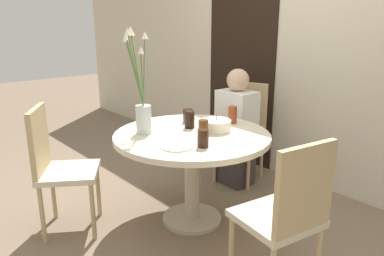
{
  "coord_description": "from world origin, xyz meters",
  "views": [
    {
      "loc": [
        1.97,
        -1.7,
        1.5
      ],
      "look_at": [
        0.0,
        0.0,
        0.75
      ],
      "focal_mm": 35.0,
      "sensor_mm": 36.0,
      "label": 1
    }
  ],
  "objects_px": {
    "chair_far_back": "(243,125)",
    "birthday_cake": "(216,125)",
    "person_guest": "(236,131)",
    "drink_glass_2": "(188,116)",
    "chair_left_flank": "(57,162)",
    "flower_vase": "(141,101)",
    "drink_glass_3": "(233,115)",
    "drink_glass_0": "(203,129)",
    "side_plate": "(177,146)",
    "drink_glass_1": "(190,120)",
    "drink_glass_4": "(203,138)",
    "chair_right_flank": "(287,211)"
  },
  "relations": [
    {
      "from": "drink_glass_2",
      "to": "flower_vase",
      "type": "bearing_deg",
      "value": -88.09
    },
    {
      "from": "chair_right_flank",
      "to": "flower_vase",
      "type": "xyz_separation_m",
      "value": [
        -1.2,
        -0.11,
        0.42
      ]
    },
    {
      "from": "drink_glass_2",
      "to": "drink_glass_4",
      "type": "relative_size",
      "value": 0.92
    },
    {
      "from": "chair_far_back",
      "to": "person_guest",
      "type": "xyz_separation_m",
      "value": [
        0.05,
        -0.15,
        -0.02
      ]
    },
    {
      "from": "birthday_cake",
      "to": "flower_vase",
      "type": "xyz_separation_m",
      "value": [
        -0.31,
        -0.45,
        0.2
      ]
    },
    {
      "from": "drink_glass_3",
      "to": "chair_left_flank",
      "type": "bearing_deg",
      "value": -113.4
    },
    {
      "from": "drink_glass_4",
      "to": "drink_glass_3",
      "type": "bearing_deg",
      "value": 115.82
    },
    {
      "from": "person_guest",
      "to": "drink_glass_1",
      "type": "bearing_deg",
      "value": -78.24
    },
    {
      "from": "person_guest",
      "to": "drink_glass_2",
      "type": "bearing_deg",
      "value": -89.27
    },
    {
      "from": "chair_left_flank",
      "to": "flower_vase",
      "type": "bearing_deg",
      "value": -84.99
    },
    {
      "from": "chair_far_back",
      "to": "chair_left_flank",
      "type": "bearing_deg",
      "value": -116.18
    },
    {
      "from": "chair_right_flank",
      "to": "chair_far_back",
      "type": "bearing_deg",
      "value": -120.77
    },
    {
      "from": "drink_glass_2",
      "to": "person_guest",
      "type": "distance_m",
      "value": 0.64
    },
    {
      "from": "drink_glass_3",
      "to": "drink_glass_4",
      "type": "bearing_deg",
      "value": -64.18
    },
    {
      "from": "side_plate",
      "to": "drink_glass_4",
      "type": "height_order",
      "value": "drink_glass_4"
    },
    {
      "from": "drink_glass_2",
      "to": "person_guest",
      "type": "height_order",
      "value": "person_guest"
    },
    {
      "from": "drink_glass_2",
      "to": "person_guest",
      "type": "bearing_deg",
      "value": 90.73
    },
    {
      "from": "flower_vase",
      "to": "drink_glass_2",
      "type": "bearing_deg",
      "value": 91.91
    },
    {
      "from": "chair_right_flank",
      "to": "drink_glass_0",
      "type": "relative_size",
      "value": 7.49
    },
    {
      "from": "drink_glass_2",
      "to": "drink_glass_4",
      "type": "distance_m",
      "value": 0.62
    },
    {
      "from": "chair_left_flank",
      "to": "chair_right_flank",
      "type": "xyz_separation_m",
      "value": [
        1.49,
        0.65,
        0.0
      ]
    },
    {
      "from": "side_plate",
      "to": "drink_glass_1",
      "type": "bearing_deg",
      "value": 129.24
    },
    {
      "from": "chair_far_back",
      "to": "chair_right_flank",
      "type": "xyz_separation_m",
      "value": [
        1.27,
        -1.08,
        0.0
      ]
    },
    {
      "from": "chair_right_flank",
      "to": "flower_vase",
      "type": "bearing_deg",
      "value": -75.27
    },
    {
      "from": "person_guest",
      "to": "flower_vase",
      "type": "bearing_deg",
      "value": -88.76
    },
    {
      "from": "chair_far_back",
      "to": "chair_left_flank",
      "type": "relative_size",
      "value": 1.0
    },
    {
      "from": "birthday_cake",
      "to": "drink_glass_3",
      "type": "bearing_deg",
      "value": 105.46
    },
    {
      "from": "birthday_cake",
      "to": "person_guest",
      "type": "distance_m",
      "value": 0.72
    },
    {
      "from": "flower_vase",
      "to": "side_plate",
      "type": "distance_m",
      "value": 0.47
    },
    {
      "from": "person_guest",
      "to": "chair_left_flank",
      "type": "bearing_deg",
      "value": -99.67
    },
    {
      "from": "drink_glass_1",
      "to": "chair_far_back",
      "type": "bearing_deg",
      "value": 103.11
    },
    {
      "from": "chair_far_back",
      "to": "drink_glass_2",
      "type": "distance_m",
      "value": 0.78
    },
    {
      "from": "chair_far_back",
      "to": "birthday_cake",
      "type": "xyz_separation_m",
      "value": [
        0.39,
        -0.74,
        0.22
      ]
    },
    {
      "from": "chair_left_flank",
      "to": "birthday_cake",
      "type": "xyz_separation_m",
      "value": [
        0.6,
        0.99,
        0.22
      ]
    },
    {
      "from": "flower_vase",
      "to": "drink_glass_0",
      "type": "relative_size",
      "value": 6.09
    },
    {
      "from": "birthday_cake",
      "to": "drink_glass_4",
      "type": "distance_m",
      "value": 0.38
    },
    {
      "from": "flower_vase",
      "to": "drink_glass_2",
      "type": "height_order",
      "value": "flower_vase"
    },
    {
      "from": "chair_far_back",
      "to": "person_guest",
      "type": "relative_size",
      "value": 0.85
    },
    {
      "from": "chair_far_back",
      "to": "drink_glass_1",
      "type": "xyz_separation_m",
      "value": [
        0.19,
        -0.84,
        0.24
      ]
    },
    {
      "from": "drink_glass_2",
      "to": "side_plate",
      "type": "bearing_deg",
      "value": -46.82
    },
    {
      "from": "flower_vase",
      "to": "drink_glass_3",
      "type": "height_order",
      "value": "flower_vase"
    },
    {
      "from": "chair_left_flank",
      "to": "birthday_cake",
      "type": "height_order",
      "value": "chair_left_flank"
    },
    {
      "from": "drink_glass_2",
      "to": "birthday_cake",
      "type": "bearing_deg",
      "value": -0.36
    },
    {
      "from": "flower_vase",
      "to": "chair_far_back",
      "type": "bearing_deg",
      "value": 93.59
    },
    {
      "from": "chair_left_flank",
      "to": "drink_glass_4",
      "type": "height_order",
      "value": "chair_left_flank"
    },
    {
      "from": "flower_vase",
      "to": "drink_glass_3",
      "type": "distance_m",
      "value": 0.76
    },
    {
      "from": "drink_glass_0",
      "to": "drink_glass_1",
      "type": "relative_size",
      "value": 0.95
    },
    {
      "from": "flower_vase",
      "to": "birthday_cake",
      "type": "bearing_deg",
      "value": 55.0
    },
    {
      "from": "chair_far_back",
      "to": "flower_vase",
      "type": "distance_m",
      "value": 1.26
    },
    {
      "from": "chair_far_back",
      "to": "person_guest",
      "type": "height_order",
      "value": "person_guest"
    }
  ]
}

